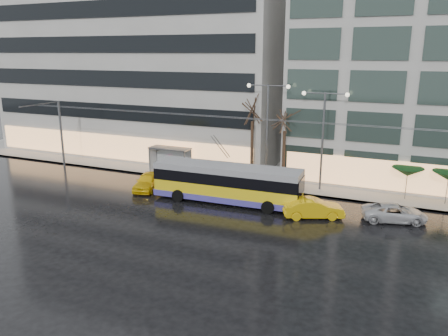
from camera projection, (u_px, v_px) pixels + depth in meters
The scene contains 18 objects.
ground at pixel (193, 221), 31.79m from camera, with size 140.00×140.00×0.00m, color black.
sidewalk at pixel (276, 175), 43.41m from camera, with size 80.00×10.00×0.15m, color gray.
kerb at pixel (260, 189), 39.02m from camera, with size 80.00×0.10×0.15m, color slate.
building_left at pixel (145, 58), 51.89m from camera, with size 34.00×14.00×22.00m, color #9C9A95.
trolleybus at pixel (227, 185), 35.30m from camera, with size 12.23×4.87×5.63m.
catenary at pixel (245, 144), 37.34m from camera, with size 42.24×5.12×7.00m.
bus_shelter at pixel (168, 154), 43.98m from camera, with size 4.20×1.60×2.51m.
street_lamp_near at pixel (267, 120), 39.04m from camera, with size 3.96×0.36×9.03m.
street_lamp_far at pixel (323, 127), 37.19m from camera, with size 3.96×0.36×8.53m.
tree_a at pixel (253, 107), 39.51m from camera, with size 3.20×3.20×8.40m.
tree_b at pixel (285, 116), 38.71m from camera, with size 3.20×3.20×7.70m.
parasol_a at pixel (408, 172), 35.52m from camera, with size 2.50×2.50×2.65m.
taxi_a at pixel (148, 181), 38.89m from camera, with size 1.77×4.40×1.50m, color yellow.
taxi_b at pixel (313, 208), 32.25m from camera, with size 1.55×4.45×1.47m, color #E8B60C.
sedan_silver at pixel (395, 213), 31.61m from camera, with size 2.10×4.57×1.27m, color #BCBCC1.
pedestrian_a at pixel (170, 161), 42.55m from camera, with size 1.00×1.02×2.19m.
pedestrian_b at pixel (191, 169), 42.33m from camera, with size 0.74×0.59×1.50m.
pedestrian_c at pixel (161, 157), 45.46m from camera, with size 1.06×0.94×2.11m.
Camera 1 is at (13.89, -26.36, 11.96)m, focal length 35.00 mm.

